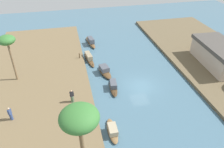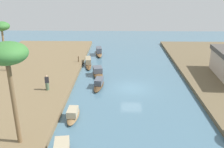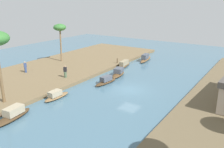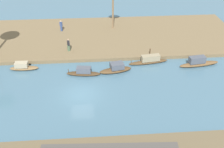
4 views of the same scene
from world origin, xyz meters
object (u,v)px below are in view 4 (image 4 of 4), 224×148
at_px(sampan_downstream_large, 116,69).
at_px(person_by_mooring, 61,26).
at_px(mooring_post, 150,52).
at_px(sampan_with_tall_canopy, 149,60).
at_px(sampan_near_left_bank, 23,67).
at_px(sampan_upstream_small, 198,63).
at_px(person_on_near_bank, 69,46).
at_px(sampan_foreground, 84,72).

xyz_separation_m(sampan_downstream_large, person_by_mooring, (7.51, -11.95, 0.74)).
height_order(person_by_mooring, mooring_post, person_by_mooring).
bearing_deg(sampan_with_tall_canopy, mooring_post, -110.68).
height_order(sampan_near_left_bank, mooring_post, mooring_post).
distance_m(sampan_upstream_small, sampan_downstream_large, 10.57).
height_order(sampan_with_tall_canopy, person_by_mooring, person_by_mooring).
bearing_deg(person_on_near_bank, sampan_upstream_small, 56.14).
bearing_deg(sampan_near_left_bank, person_on_near_bank, -144.64).
distance_m(sampan_foreground, person_on_near_bank, 6.01).
relative_size(sampan_foreground, person_by_mooring, 2.48).
height_order(sampan_foreground, mooring_post, mooring_post).
xyz_separation_m(sampan_upstream_small, sampan_near_left_bank, (22.03, -0.79, -0.11)).
bearing_deg(sampan_foreground, sampan_downstream_large, -167.52).
height_order(sampan_downstream_large, person_on_near_bank, person_on_near_bank).
bearing_deg(sampan_near_left_bank, sampan_upstream_small, 178.82).
xyz_separation_m(sampan_with_tall_canopy, person_by_mooring, (11.98, -10.20, 0.75)).
bearing_deg(sampan_upstream_small, sampan_foreground, -3.84).
bearing_deg(sampan_upstream_small, person_by_mooring, -40.09).
xyz_separation_m(sampan_near_left_bank, sampan_foreground, (-7.52, 1.84, 0.01)).
distance_m(sampan_near_left_bank, sampan_downstream_large, 11.56).
bearing_deg(person_by_mooring, sampan_upstream_small, 174.48).
relative_size(sampan_foreground, mooring_post, 4.91).
xyz_separation_m(sampan_downstream_large, mooring_post, (-4.81, -3.26, 0.42)).
height_order(sampan_near_left_bank, sampan_foreground, sampan_foreground).
bearing_deg(mooring_post, sampan_upstream_small, 155.15).
xyz_separation_m(sampan_upstream_small, person_by_mooring, (18.07, -11.35, 0.70)).
height_order(sampan_near_left_bank, person_on_near_bank, person_on_near_bank).
distance_m(person_on_near_bank, person_by_mooring, 6.96).
xyz_separation_m(sampan_with_tall_canopy, sampan_downstream_large, (4.46, 1.75, 0.01)).
distance_m(person_by_mooring, mooring_post, 15.08).
bearing_deg(sampan_downstream_large, sampan_with_tall_canopy, -170.08).
xyz_separation_m(sampan_upstream_small, sampan_foreground, (14.51, 1.04, -0.10)).
distance_m(sampan_downstream_large, person_by_mooring, 14.14).
bearing_deg(person_by_mooring, sampan_with_tall_canopy, 166.19).
height_order(sampan_with_tall_canopy, person_on_near_bank, person_on_near_bank).
relative_size(sampan_near_left_bank, sampan_downstream_large, 0.86).
xyz_separation_m(person_by_mooring, mooring_post, (-12.33, 8.69, -0.32)).
height_order(sampan_with_tall_canopy, sampan_downstream_large, sampan_downstream_large).
bearing_deg(person_by_mooring, person_on_near_bank, 129.20).
distance_m(sampan_downstream_large, mooring_post, 5.83).
height_order(sampan_with_tall_canopy, mooring_post, mooring_post).
xyz_separation_m(sampan_near_left_bank, sampan_downstream_large, (-11.47, 1.40, 0.06)).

